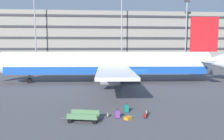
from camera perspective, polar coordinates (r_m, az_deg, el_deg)
ground_plane at (r=36.69m, az=7.13°, el=-3.63°), size 600.00×600.00×0.00m
terminal_structure at (r=81.75m, az=0.47°, el=8.18°), size 168.13×16.34×18.00m
airliner at (r=37.23m, az=-0.86°, el=1.52°), size 41.21×33.27×11.21m
light_mast_left at (r=71.11m, az=-19.56°, el=11.67°), size 1.80×0.50×23.39m
light_mast_center_left at (r=69.64m, az=2.55°, el=13.46°), size 1.80×0.50×26.50m
light_mast_center_right at (r=74.93m, az=18.87°, el=10.41°), size 1.80×0.50×20.87m
suitcase_silver at (r=19.33m, az=1.46°, el=-11.54°), size 0.41×0.27×0.84m
suitcase_black at (r=19.23m, az=4.23°, el=-12.43°), size 0.74×0.73×0.23m
suitcase_purple at (r=20.95m, az=3.82°, el=-10.02°), size 0.40×0.33×0.97m
backpack_small at (r=19.66m, az=-1.16°, el=-11.69°), size 0.28×0.36×0.50m
backpack_large at (r=19.58m, az=8.64°, el=-11.77°), size 0.32×0.40×0.54m
backpack_scuffed at (r=20.44m, az=9.14°, el=-10.99°), size 0.39×0.39×0.55m
baggage_cart at (r=18.75m, az=-7.50°, el=-11.96°), size 3.37×1.80×0.82m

